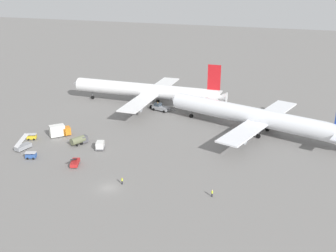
# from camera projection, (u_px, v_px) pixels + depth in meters

# --- Properties ---
(ground_plane) EXTENTS (600.00, 600.00, 0.00)m
(ground_plane) POSITION_uv_depth(u_px,v_px,m) (109.00, 188.00, 88.35)
(ground_plane) COLOR slate
(airliner_at_gate_left) EXTENTS (59.34, 45.18, 16.46)m
(airliner_at_gate_left) POSITION_uv_depth(u_px,v_px,m) (146.00, 91.00, 142.68)
(airliner_at_gate_left) COLOR white
(airliner_at_gate_left) RESTS_ON ground
(airliner_being_pushed) EXTENTS (58.31, 43.60, 15.68)m
(airliner_being_pushed) POSITION_uv_depth(u_px,v_px,m) (254.00, 117.00, 117.67)
(airliner_being_pushed) COLOR white
(airliner_being_pushed) RESTS_ON ground
(pushback_tug) EXTENTS (9.27, 4.16, 2.84)m
(pushback_tug) POSITION_uv_depth(u_px,v_px,m) (160.00, 107.00, 137.94)
(pushback_tug) COLOR gray
(pushback_tug) RESTS_ON ground
(gse_fuel_bowser_stubby) EXTENTS (3.80, 5.23, 2.40)m
(gse_fuel_bowser_stubby) POSITION_uv_depth(u_px,v_px,m) (79.00, 140.00, 110.47)
(gse_fuel_bowser_stubby) COLOR #666B4C
(gse_fuel_bowser_stubby) RESTS_ON ground
(gse_stair_truck_yellow) EXTENTS (2.85, 4.88, 4.06)m
(gse_stair_truck_yellow) POSITION_uv_depth(u_px,v_px,m) (23.00, 146.00, 107.33)
(gse_stair_truck_yellow) COLOR gray
(gse_stair_truck_yellow) RESTS_ON ground
(gse_belt_loader_portside) EXTENTS (3.10, 5.04, 3.02)m
(gse_belt_loader_portside) POSITION_uv_depth(u_px,v_px,m) (75.00, 163.00, 98.37)
(gse_belt_loader_portside) COLOR red
(gse_belt_loader_portside) RESTS_ON ground
(gse_baggage_cart_near_cluster) EXTENTS (3.10, 2.41, 1.71)m
(gse_baggage_cart_near_cluster) POSITION_uv_depth(u_px,v_px,m) (31.00, 155.00, 102.16)
(gse_baggage_cart_near_cluster) COLOR #2D5199
(gse_baggage_cart_near_cluster) RESTS_ON ground
(gse_catering_truck_tall) EXTENTS (5.80, 5.85, 3.50)m
(gse_catering_truck_tall) POSITION_uv_depth(u_px,v_px,m) (60.00, 131.00, 115.94)
(gse_catering_truck_tall) COLOR orange
(gse_catering_truck_tall) RESTS_ON ground
(gse_baggage_cart_trailing) EXTENTS (3.13, 2.54, 1.71)m
(gse_baggage_cart_trailing) POSITION_uv_depth(u_px,v_px,m) (32.00, 137.00, 113.89)
(gse_baggage_cart_trailing) COLOR gold
(gse_baggage_cart_trailing) RESTS_ON ground
(gse_container_dolly_flat) EXTENTS (3.13, 3.75, 2.15)m
(gse_container_dolly_flat) POSITION_uv_depth(u_px,v_px,m) (100.00, 145.00, 107.50)
(gse_container_dolly_flat) COLOR slate
(gse_container_dolly_flat) RESTS_ON ground
(ground_crew_wing_walker_right) EXTENTS (0.36, 0.36, 1.66)m
(ground_crew_wing_walker_right) POSITION_uv_depth(u_px,v_px,m) (212.00, 193.00, 84.53)
(ground_crew_wing_walker_right) COLOR black
(ground_crew_wing_walker_right) RESTS_ON ground
(ground_crew_ramp_agent_by_cones) EXTENTS (0.36, 0.36, 1.72)m
(ground_crew_ramp_agent_by_cones) POSITION_uv_depth(u_px,v_px,m) (122.00, 181.00, 89.54)
(ground_crew_ramp_agent_by_cones) COLOR black
(ground_crew_ramp_agent_by_cones) RESTS_ON ground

